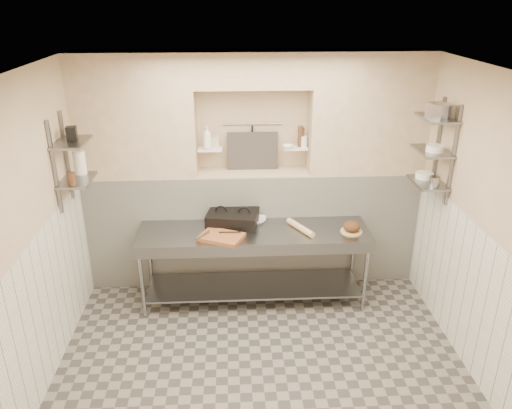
{
  "coord_description": "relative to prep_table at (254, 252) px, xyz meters",
  "views": [
    {
      "loc": [
        -0.27,
        -3.85,
        3.36
      ],
      "look_at": [
        -0.01,
        0.9,
        1.35
      ],
      "focal_mm": 35.0,
      "sensor_mm": 36.0,
      "label": 1
    }
  ],
  "objects": [
    {
      "name": "jug_left",
      "position": [
        -1.82,
        0.03,
        1.09
      ],
      "size": [
        0.12,
        0.12,
        0.25
      ],
      "primitive_type": "cylinder",
      "color": "white",
      "rests_on": "wall_shelf_left_lower"
    },
    {
      "name": "knife_blade",
      "position": [
        -0.27,
        -0.1,
        0.31
      ],
      "size": [
        0.24,
        0.04,
        0.01
      ],
      "primitive_type": "cube",
      "rotation": [
        0.0,
        0.0,
        -0.03
      ],
      "color": "gray",
      "rests_on": "cutting_board"
    },
    {
      "name": "prep_table",
      "position": [
        0.0,
        0.0,
        0.0
      ],
      "size": [
        2.6,
        0.7,
        0.9
      ],
      "color": "gray",
      "rests_on": "floor"
    },
    {
      "name": "bread_board",
      "position": [
        1.09,
        -0.07,
        0.26
      ],
      "size": [
        0.24,
        0.24,
        0.01
      ],
      "primitive_type": "cylinder",
      "color": "tan",
      "rests_on": "prep_table"
    },
    {
      "name": "ceiling",
      "position": [
        0.02,
        -1.18,
        2.21
      ],
      "size": [
        4.0,
        3.9,
        0.1
      ],
      "primitive_type": "cube",
      "color": "silver",
      "rests_on": "ground"
    },
    {
      "name": "condiment_c",
      "position": [
        0.61,
        0.56,
        1.13
      ],
      "size": [
        0.07,
        0.07,
        0.13
      ],
      "primitive_type": "cylinder",
      "color": "white",
      "rests_on": "alcove_shelf_right"
    },
    {
      "name": "wall_back",
      "position": [
        0.02,
        0.82,
        0.76
      ],
      "size": [
        4.0,
        0.1,
        2.8
      ],
      "primitive_type": "cube",
      "color": "#C7B594",
      "rests_on": "ground"
    },
    {
      "name": "wall_left",
      "position": [
        -2.03,
        -1.18,
        0.76
      ],
      "size": [
        0.1,
        3.9,
        2.8
      ],
      "primitive_type": "cube",
      "color": "#C7B594",
      "rests_on": "ground"
    },
    {
      "name": "mixing_bowl",
      "position": [
        0.04,
        0.25,
        0.29
      ],
      "size": [
        0.28,
        0.28,
        0.06
      ],
      "primitive_type": "imported",
      "rotation": [
        0.0,
        0.0,
        -0.22
      ],
      "color": "white",
      "rests_on": "prep_table"
    },
    {
      "name": "backwall_pillar_left",
      "position": [
        -1.3,
        0.57,
        1.46
      ],
      "size": [
        1.35,
        0.4,
        1.4
      ],
      "primitive_type": "cube",
      "color": "#C7B594",
      "rests_on": "backwall_lower"
    },
    {
      "name": "wall_shelf_right_lower",
      "position": [
        1.86,
        -0.13,
        0.86
      ],
      "size": [
        0.3,
        0.5,
        0.02
      ],
      "primitive_type": "cube",
      "color": "slate",
      "rests_on": "wall_right"
    },
    {
      "name": "wall_shelf_left_upper",
      "position": [
        -1.82,
        -0.13,
        1.36
      ],
      "size": [
        0.3,
        0.5,
        0.03
      ],
      "primitive_type": "cube",
      "color": "slate",
      "rests_on": "wall_left"
    },
    {
      "name": "condiment_a",
      "position": [
        0.59,
        0.58,
        1.18
      ],
      "size": [
        0.06,
        0.06,
        0.23
      ],
      "primitive_type": "cylinder",
      "color": "#482C1B",
      "rests_on": "alcove_shelf_right"
    },
    {
      "name": "shelf_rail_left_b",
      "position": [
        -1.95,
        -0.33,
        1.16
      ],
      "size": [
        0.03,
        0.03,
        0.95
      ],
      "primitive_type": "cube",
      "color": "slate",
      "rests_on": "wall_left"
    },
    {
      "name": "condiment_b",
      "position": [
        0.57,
        0.57,
        1.19
      ],
      "size": [
        0.06,
        0.06,
        0.25
      ],
      "primitive_type": "cylinder",
      "color": "#482C1B",
      "rests_on": "alcove_shelf_right"
    },
    {
      "name": "bread_loaf",
      "position": [
        1.09,
        -0.07,
        0.33
      ],
      "size": [
        0.19,
        0.19,
        0.12
      ],
      "primitive_type": "ellipsoid",
      "color": "#4C2D19",
      "rests_on": "bread_board"
    },
    {
      "name": "alcove_shelf_left",
      "position": [
        -0.48,
        0.57,
        1.06
      ],
      "size": [
        0.28,
        0.16,
        0.02
      ],
      "primitive_type": "cube",
      "color": "white",
      "rests_on": "backwall_lower"
    },
    {
      "name": "backwall_lower",
      "position": [
        0.02,
        0.57,
        0.06
      ],
      "size": [
        4.0,
        0.4,
        1.4
      ],
      "primitive_type": "cube",
      "color": "white",
      "rests_on": "floor"
    },
    {
      "name": "alcove_sill",
      "position": [
        0.02,
        0.57,
        0.77
      ],
      "size": [
        1.3,
        0.4,
        0.02
      ],
      "primitive_type": "cube",
      "color": "#C7B594",
      "rests_on": "backwall_lower"
    },
    {
      "name": "floor",
      "position": [
        0.02,
        -1.18,
        -0.69
      ],
      "size": [
        4.0,
        3.9,
        0.1
      ],
      "primitive_type": "cube",
      "color": "slate",
      "rests_on": "ground"
    },
    {
      "name": "basket_right",
      "position": [
        1.86,
        -0.18,
        1.64
      ],
      "size": [
        0.25,
        0.28,
        0.14
      ],
      "primitive_type": "cube",
      "rotation": [
        0.0,
        0.0,
        0.38
      ],
      "color": "gray",
      "rests_on": "wall_shelf_right_upper"
    },
    {
      "name": "shelf_rail_right_a",
      "position": [
        2.0,
        0.07,
        1.21
      ],
      "size": [
        0.03,
        0.03,
        1.05
      ],
      "primitive_type": "cube",
      "color": "slate",
      "rests_on": "wall_right"
    },
    {
      "name": "wainscot_left",
      "position": [
        -1.97,
        -1.18,
        0.06
      ],
      "size": [
        0.02,
        3.9,
        1.4
      ],
      "primitive_type": "cube",
      "color": "white",
      "rests_on": "floor"
    },
    {
      "name": "hanging_steel",
      "position": [
        0.02,
        0.72,
        1.14
      ],
      "size": [
        0.02,
        0.02,
        0.3
      ],
      "primitive_type": "cylinder",
      "color": "black",
      "rests_on": "utensil_rail"
    },
    {
      "name": "splash_panel",
      "position": [
        0.02,
        0.67,
        1.0
      ],
      "size": [
        0.6,
        0.08,
        0.45
      ],
      "primitive_type": "cube",
      "rotation": [
        -0.14,
        0.0,
        0.0
      ],
      "color": "#383330",
      "rests_on": "alcove_sill"
    },
    {
      "name": "bowl_right_mid",
      "position": [
        1.86,
        -0.19,
        1.25
      ],
      "size": [
        0.18,
        0.18,
        0.07
      ],
      "primitive_type": "cylinder",
      "color": "white",
      "rests_on": "wall_shelf_right_mid"
    },
    {
      "name": "wall_shelf_left_lower",
      "position": [
        -1.82,
        -0.13,
        0.96
      ],
      "size": [
        0.3,
        0.5,
        0.02
      ],
      "primitive_type": "cube",
      "color": "slate",
      "rests_on": "wall_left"
    },
    {
      "name": "bottle_soap",
      "position": [
        -0.5,
        0.53,
        1.21
      ],
      "size": [
        0.12,
        0.12,
        0.27
      ],
      "primitive_type": "imported",
      "rotation": [
        0.0,
        0.0,
        -0.19
      ],
      "color": "white",
      "rests_on": "alcove_shelf_left"
    },
    {
      "name": "box_left_upper",
      "position": [
        -1.82,
        -0.09,
        1.44
      ],
      "size": [
        0.11,
        0.11,
        0.14
      ],
      "primitive_type": "cube",
      "rotation": [
        0.0,
        0.0,
        0.13
      ],
      "color": "black",
      "rests_on": "wall_shelf_left_upper"
    },
    {
      "name": "utensil_rail",
      "position": [
        0.02,
        0.74,
        1.31
      ],
      "size": [
        0.7,
        0.02,
        0.02
      ],
      "primitive_type": "cylinder",
      "rotation": [
        0.0,
        1.57,
        0.0
      ],
      "color": "gray",
      "rests_on": "wall_back"
    },
    {
      "name": "panini_press",
      "position": [
        -0.23,
        0.21,
        0.34
      ],
      "size": [
        0.64,
        0.51,
        0.16
      ],
      "rotation": [
        0.0,
        0.0,
        -0.19
      ],
      "color": "black",
      "rests_on": "prep_table"
    },
    {
      "name": "backwall_pillar_right",
      "position": [
        1.35,
        0.57,
        1.46
      ],
      "size": [
        1.35,
        0.4,
        1.4
      ],
      "primitive_type": "cube",
      "color": "#C7B594",
      "rests_on": "backwall_lower"
    },
    {
      "name": "jar_alcove",
      "position": [
        -0.42,
        0.6,
        1.13
      ],
      "size": [
        0.09,
        0.09,
        0.13
      ],
      "primitive_type": "cube",
      "color": "#C7B594",
      "rests_on": "alcove_shelf_left"
    },
    {
      "name": "bowl_right",
      "position": [
        1.86,
        -0.02,
        0.9
      ],
      "size": [
        0.19,
        0.19,
        0.06
      ],
      "primitive_type": "cylinder",
      "color": "white",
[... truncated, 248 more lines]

